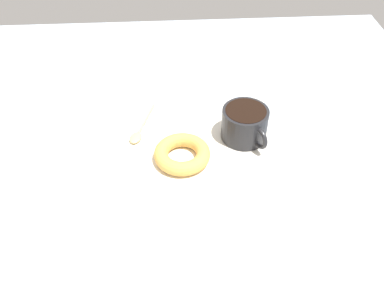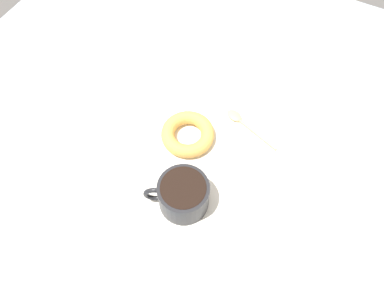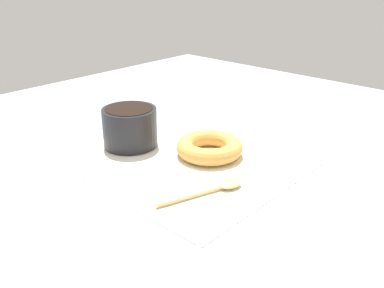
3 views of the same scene
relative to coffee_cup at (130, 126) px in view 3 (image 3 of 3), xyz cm
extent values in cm
cube|color=#99A8B7|center=(-12.17, -5.90, -4.81)|extent=(120.00, 120.00, 2.00)
cube|color=white|center=(-11.00, -3.85, -3.66)|extent=(35.16, 35.16, 0.30)
cylinder|color=black|center=(-0.07, 0.14, -0.19)|extent=(9.39, 9.39, 6.63)
cylinder|color=black|center=(-0.07, 0.14, 2.92)|extent=(8.19, 8.19, 0.60)
torus|color=black|center=(2.17, -4.41, -0.19)|extent=(2.84, 4.54, 4.61)
torus|color=gold|center=(-13.04, -5.43, -2.11)|extent=(11.02, 11.02, 2.79)
ellipsoid|color=#D8B772|center=(-22.31, 0.52, -3.06)|extent=(3.40, 4.17, 0.90)
cylinder|color=#D8B772|center=(-20.32, 6.55, -3.23)|extent=(3.84, 10.23, 0.56)
camera|label=1|loc=(-14.96, -65.86, 54.97)|focal=40.00mm
camera|label=2|loc=(22.66, 13.74, 63.06)|focal=35.00mm
camera|label=3|loc=(-54.65, 43.87, 26.18)|focal=40.00mm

